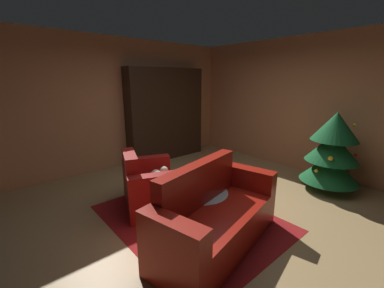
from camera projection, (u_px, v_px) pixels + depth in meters
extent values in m
plane|color=tan|center=(209.00, 205.00, 3.82)|extent=(6.33, 6.33, 0.00)
cube|color=tan|center=(301.00, 105.00, 5.15)|extent=(5.40, 0.06, 2.75)
cube|color=tan|center=(125.00, 104.00, 5.43)|extent=(0.06, 5.36, 2.75)
cube|color=maroon|center=(190.00, 218.00, 3.47)|extent=(2.49, 1.90, 0.01)
cube|color=black|center=(170.00, 115.00, 5.81)|extent=(0.03, 1.98, 2.15)
cube|color=black|center=(196.00, 111.00, 6.55)|extent=(0.35, 0.02, 2.15)
cube|color=black|center=(129.00, 118.00, 5.31)|extent=(0.35, 0.03, 2.15)
cube|color=black|center=(167.00, 157.00, 6.20)|extent=(0.32, 1.93, 0.03)
cube|color=black|center=(167.00, 143.00, 6.11)|extent=(0.32, 1.93, 0.03)
cube|color=black|center=(166.00, 129.00, 6.02)|extent=(0.32, 1.93, 0.02)
cube|color=black|center=(166.00, 114.00, 5.93)|extent=(0.32, 1.93, 0.02)
cube|color=black|center=(166.00, 99.00, 5.84)|extent=(0.32, 1.93, 0.02)
cube|color=black|center=(165.00, 84.00, 5.75)|extent=(0.32, 1.93, 0.02)
cube|color=black|center=(165.00, 68.00, 5.66)|extent=(0.32, 1.93, 0.03)
cube|color=black|center=(163.00, 130.00, 6.13)|extent=(0.05, 0.91, 0.57)
cube|color=black|center=(164.00, 131.00, 6.11)|extent=(0.03, 0.94, 0.60)
cube|color=gold|center=(194.00, 146.00, 6.78)|extent=(0.24, 0.05, 0.20)
cube|color=orange|center=(192.00, 146.00, 6.76)|extent=(0.22, 0.04, 0.21)
cube|color=#84489A|center=(190.00, 144.00, 6.74)|extent=(0.17, 0.03, 0.29)
cube|color=#55312A|center=(190.00, 145.00, 6.69)|extent=(0.24, 0.03, 0.30)
cube|color=#3D784D|center=(188.00, 146.00, 6.69)|extent=(0.16, 0.04, 0.25)
cube|color=teal|center=(192.00, 107.00, 6.52)|extent=(0.17, 0.05, 0.21)
cube|color=orange|center=(191.00, 107.00, 6.49)|extent=(0.20, 0.03, 0.18)
cube|color=#A89E9C|center=(190.00, 106.00, 6.47)|extent=(0.17, 0.04, 0.25)
cube|color=#27833F|center=(189.00, 107.00, 6.42)|extent=(0.24, 0.04, 0.20)
cube|color=#1F567E|center=(187.00, 106.00, 6.39)|extent=(0.22, 0.05, 0.25)
cube|color=#9B549D|center=(186.00, 107.00, 6.36)|extent=(0.20, 0.04, 0.24)
cube|color=teal|center=(194.00, 92.00, 6.44)|extent=(0.22, 0.03, 0.26)
cube|color=#2B8A40|center=(193.00, 93.00, 6.42)|extent=(0.24, 0.04, 0.21)
cube|color=#BB3127|center=(192.00, 93.00, 6.40)|extent=(0.20, 0.03, 0.23)
cube|color=#3F291A|center=(191.00, 93.00, 6.38)|extent=(0.21, 0.03, 0.19)
cube|color=gold|center=(190.00, 92.00, 6.35)|extent=(0.23, 0.03, 0.27)
cube|color=#B9989C|center=(189.00, 93.00, 6.33)|extent=(0.23, 0.04, 0.24)
cube|color=#B02A1D|center=(194.00, 78.00, 6.34)|extent=(0.23, 0.04, 0.25)
cube|color=#3E3625|center=(192.00, 78.00, 6.32)|extent=(0.20, 0.03, 0.27)
cube|color=#AA988F|center=(191.00, 79.00, 6.30)|extent=(0.23, 0.03, 0.18)
cube|color=gold|center=(190.00, 79.00, 6.26)|extent=(0.24, 0.04, 0.21)
cube|color=#26638D|center=(189.00, 78.00, 6.22)|extent=(0.26, 0.04, 0.26)
cube|color=orange|center=(187.00, 79.00, 6.23)|extent=(0.18, 0.04, 0.19)
cube|color=#A9AD9C|center=(186.00, 79.00, 6.19)|extent=(0.20, 0.03, 0.23)
cube|color=#904491|center=(185.00, 79.00, 6.16)|extent=(0.24, 0.03, 0.21)
cube|color=maroon|center=(152.00, 193.00, 3.77)|extent=(0.87, 0.94, 0.40)
cube|color=maroon|center=(130.00, 169.00, 3.56)|extent=(0.65, 0.39, 0.47)
cube|color=maroon|center=(157.00, 197.00, 3.37)|extent=(0.44, 0.77, 0.66)
cube|color=maroon|center=(147.00, 176.00, 4.10)|extent=(0.44, 0.77, 0.66)
ellipsoid|color=beige|center=(157.00, 176.00, 3.69)|extent=(0.33, 0.27, 0.18)
sphere|color=beige|center=(164.00, 171.00, 3.75)|extent=(0.13, 0.13, 0.13)
cube|color=maroon|center=(218.00, 228.00, 2.86)|extent=(1.00, 1.51, 0.44)
cube|color=maroon|center=(198.00, 184.00, 2.90)|extent=(0.45, 1.39, 0.51)
cube|color=maroon|center=(172.00, 255.00, 2.21)|extent=(0.74, 0.34, 0.72)
cube|color=maroon|center=(247.00, 193.00, 3.43)|extent=(0.74, 0.34, 0.72)
cylinder|color=black|center=(212.00, 213.00, 3.18)|extent=(0.04, 0.04, 0.43)
cylinder|color=black|center=(205.00, 201.00, 3.49)|extent=(0.04, 0.04, 0.43)
cylinder|color=black|center=(187.00, 209.00, 3.28)|extent=(0.04, 0.04, 0.43)
cylinder|color=silver|center=(201.00, 193.00, 3.26)|extent=(0.71, 0.71, 0.02)
cube|color=#355596|center=(200.00, 192.00, 3.22)|extent=(0.21, 0.12, 0.03)
cube|color=gray|center=(199.00, 191.00, 3.21)|extent=(0.16, 0.17, 0.02)
cube|color=#2A5183|center=(199.00, 189.00, 3.20)|extent=(0.18, 0.17, 0.03)
cube|color=#41854E|center=(199.00, 187.00, 3.20)|extent=(0.18, 0.15, 0.03)
cube|color=#348143|center=(199.00, 185.00, 3.19)|extent=(0.20, 0.12, 0.02)
cylinder|color=#17612C|center=(193.00, 189.00, 3.08)|extent=(0.07, 0.07, 0.23)
cylinder|color=#17612C|center=(193.00, 178.00, 3.04)|extent=(0.03, 0.03, 0.08)
cylinder|color=brown|center=(327.00, 185.00, 4.37)|extent=(0.08, 0.08, 0.16)
cone|color=#15582A|center=(330.00, 168.00, 4.29)|extent=(0.95, 0.95, 0.48)
cone|color=#15582A|center=(333.00, 147.00, 4.20)|extent=(0.85, 0.85, 0.48)
cone|color=#15582A|center=(336.00, 126.00, 4.11)|extent=(0.75, 0.75, 0.48)
sphere|color=red|center=(356.00, 155.00, 4.06)|extent=(0.05, 0.05, 0.05)
sphere|color=red|center=(348.00, 171.00, 4.39)|extent=(0.07, 0.07, 0.07)
sphere|color=yellow|center=(355.00, 125.00, 4.08)|extent=(0.06, 0.06, 0.06)
sphere|color=yellow|center=(331.00, 158.00, 3.94)|extent=(0.08, 0.08, 0.08)
sphere|color=yellow|center=(316.00, 171.00, 4.10)|extent=(0.06, 0.06, 0.06)
sphere|color=red|center=(340.00, 140.00, 4.41)|extent=(0.08, 0.08, 0.08)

